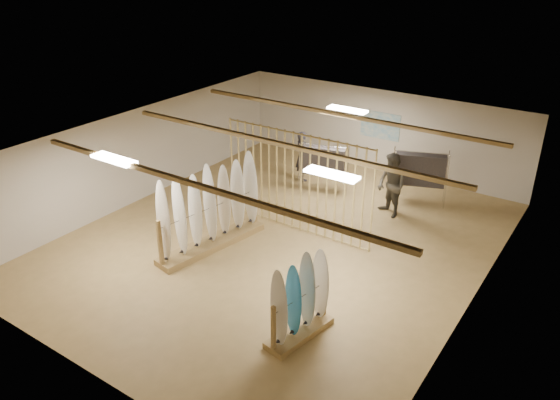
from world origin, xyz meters
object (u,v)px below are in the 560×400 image
Objects in this scene: clothing_rack_b at (420,169)px; shopper_b at (392,181)px; rack_right at (300,310)px; rack_left at (211,220)px; clothing_rack_a at (324,161)px; shopper_a at (302,153)px.

shopper_b is (-0.36, -1.21, -0.03)m from clothing_rack_b.
clothing_rack_b is (-0.35, 7.19, 0.47)m from rack_right.
rack_left is 1.93× the size of clothing_rack_b.
clothing_rack_a is at bearing 92.70° from rack_left.
shopper_a is at bearing -162.69° from shopper_b.
shopper_a reaches higher than clothing_rack_a.
rack_right is at bearing -108.13° from clothing_rack_b.
rack_left is 5.25m from shopper_b.
shopper_b is at bearing -22.85° from clothing_rack_a.
clothing_rack_a is at bearing 175.24° from clothing_rack_b.
rack_right is at bearing -77.25° from clothing_rack_a.
clothing_rack_b is 3.85m from shopper_a.
clothing_rack_b is 0.89× the size of shopper_a.
rack_right is at bearing -53.32° from shopper_b.
rack_left is 1.75× the size of rack_right.
shopper_a is 3.54m from shopper_b.
rack_left is at bearing 165.58° from rack_right.
clothing_rack_b is 1.26m from shopper_b.
rack_right is 0.97× the size of shopper_a.
rack_right is 0.87× the size of shopper_b.
clothing_rack_a is at bearing 126.44° from rack_right.
clothing_rack_a is 2.47m from shopper_b.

